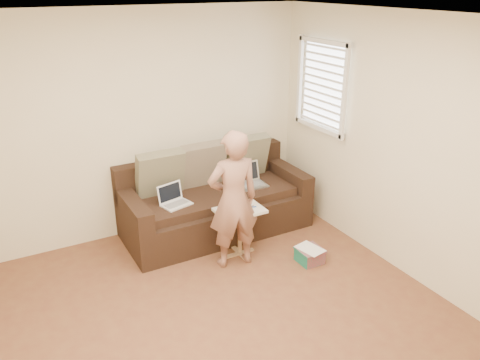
% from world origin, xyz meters
% --- Properties ---
extents(floor, '(4.50, 4.50, 0.00)m').
position_xyz_m(floor, '(0.00, 0.00, 0.00)').
color(floor, brown).
rests_on(floor, ground).
extents(ceiling, '(4.50, 4.50, 0.00)m').
position_xyz_m(ceiling, '(0.00, 0.00, 2.60)').
color(ceiling, white).
rests_on(ceiling, wall_back).
extents(wall_back, '(4.00, 0.00, 4.00)m').
position_xyz_m(wall_back, '(0.00, 2.25, 1.30)').
color(wall_back, beige).
rests_on(wall_back, ground).
extents(wall_right, '(0.00, 4.50, 4.50)m').
position_xyz_m(wall_right, '(2.00, 0.00, 1.30)').
color(wall_right, beige).
rests_on(wall_right, ground).
extents(window_blinds, '(0.12, 0.88, 1.08)m').
position_xyz_m(window_blinds, '(1.95, 1.50, 1.70)').
color(window_blinds, white).
rests_on(window_blinds, wall_right).
extents(sofa, '(2.20, 0.95, 0.85)m').
position_xyz_m(sofa, '(0.68, 1.77, 0.42)').
color(sofa, black).
rests_on(sofa, ground).
extents(pillow_left, '(0.55, 0.29, 0.57)m').
position_xyz_m(pillow_left, '(0.08, 1.99, 0.79)').
color(pillow_left, '#6C684F').
rests_on(pillow_left, sofa).
extents(pillow_mid, '(0.55, 0.27, 0.57)m').
position_xyz_m(pillow_mid, '(0.63, 2.01, 0.79)').
color(pillow_mid, brown).
rests_on(pillow_mid, sofa).
extents(pillow_right, '(0.55, 0.28, 0.57)m').
position_xyz_m(pillow_right, '(1.23, 2.00, 0.79)').
color(pillow_right, '#6C684F').
rests_on(pillow_right, sofa).
extents(laptop_silver, '(0.38, 0.28, 0.25)m').
position_xyz_m(laptop_silver, '(1.13, 1.71, 0.52)').
color(laptop_silver, '#B7BABC').
rests_on(laptop_silver, sofa).
extents(laptop_white, '(0.36, 0.30, 0.23)m').
position_xyz_m(laptop_white, '(0.13, 1.65, 0.52)').
color(laptop_white, white).
rests_on(laptop_white, sofa).
extents(person, '(0.59, 0.44, 1.50)m').
position_xyz_m(person, '(0.52, 1.03, 0.75)').
color(person, '#9B5F54').
rests_on(person, ground).
extents(side_table, '(0.51, 0.36, 0.56)m').
position_xyz_m(side_table, '(0.66, 1.15, 0.28)').
color(side_table, silver).
rests_on(side_table, ground).
extents(drinking_glass, '(0.07, 0.07, 0.12)m').
position_xyz_m(drinking_glass, '(0.54, 1.22, 0.62)').
color(drinking_glass, silver).
rests_on(drinking_glass, side_table).
extents(scissors, '(0.19, 0.12, 0.02)m').
position_xyz_m(scissors, '(0.75, 1.12, 0.57)').
color(scissors, silver).
rests_on(scissors, side_table).
extents(paper_on_table, '(0.25, 0.33, 0.00)m').
position_xyz_m(paper_on_table, '(0.74, 1.21, 0.56)').
color(paper_on_table, white).
rests_on(paper_on_table, side_table).
extents(striped_box, '(0.26, 0.26, 0.17)m').
position_xyz_m(striped_box, '(1.25, 0.64, 0.08)').
color(striped_box, '#D11F45').
rests_on(striped_box, ground).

